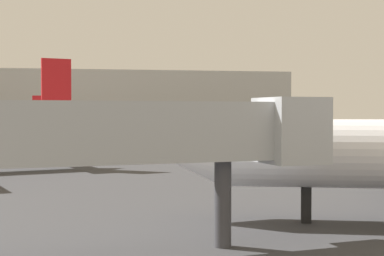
% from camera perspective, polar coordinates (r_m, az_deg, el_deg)
% --- Properties ---
extents(airplane_distant, '(24.18, 21.48, 8.36)m').
position_cam_1_polar(airplane_distant, '(100.89, -10.01, 0.19)').
color(airplane_distant, white).
rests_on(airplane_distant, ground_plane).
extents(jet_bridge, '(16.66, 4.93, 6.18)m').
position_cam_1_polar(jet_bridge, '(23.10, -3.91, -0.72)').
color(jet_bridge, '#B2B7BC').
rests_on(jet_bridge, ground_plane).
extents(terminal_building, '(91.43, 27.85, 14.54)m').
position_cam_1_polar(terminal_building, '(138.09, -10.63, 2.23)').
color(terminal_building, '#B7B7B2').
rests_on(terminal_building, ground_plane).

